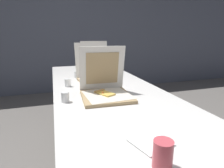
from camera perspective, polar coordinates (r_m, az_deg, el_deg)
name	(u,v)px	position (r m, az deg, el deg)	size (l,w,h in m)	color
wall_back	(72,30)	(4.14, -12.12, 15.80)	(10.00, 0.10, 2.60)	slate
table	(104,91)	(1.69, -2.49, -2.03)	(0.87, 2.42, 0.75)	silver
pizza_box_front	(105,90)	(1.37, -2.01, -1.76)	(0.36, 0.37, 0.36)	tan
pizza_box_middle	(97,76)	(1.85, -4.64, 2.55)	(0.39, 0.42, 0.37)	tan
pizza_box_back	(96,67)	(2.36, -4.83, 5.15)	(0.37, 0.42, 0.37)	tan
cup_white_mid	(68,83)	(1.69, -13.33, 0.39)	(0.05, 0.05, 0.07)	white
cup_white_near_left	(65,97)	(1.31, -14.05, -3.89)	(0.05, 0.05, 0.07)	white
cup_white_far	(77,75)	(2.03, -10.65, 2.85)	(0.05, 0.05, 0.07)	white
cup_printed_front	(163,155)	(0.69, 15.16, -20.00)	(0.07, 0.07, 0.10)	#D14C56
napkin_pile	(150,141)	(0.85, 11.57, -16.67)	(0.19, 0.20, 0.01)	white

